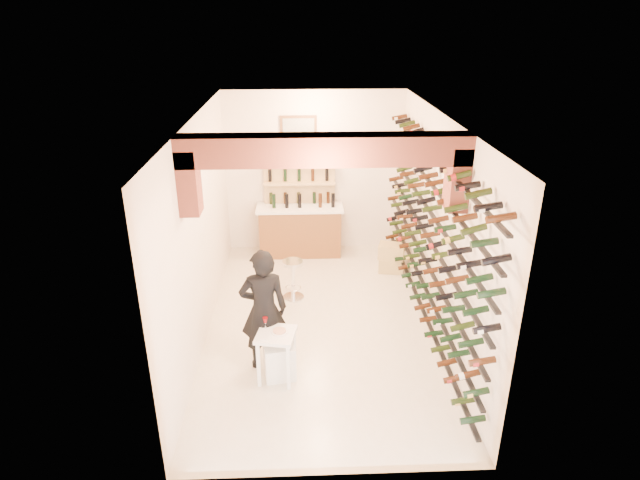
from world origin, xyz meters
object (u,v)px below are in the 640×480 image
Objects in this scene: back_counter at (300,229)px; white_stool at (279,359)px; wine_rack at (424,231)px; chrome_barstool at (293,277)px; tasting_table at (276,341)px; crate_lower at (391,264)px; person at (264,310)px.

back_counter is 3.41× the size of white_stool.
chrome_barstool is at bearing 157.27° from wine_rack.
back_counter is at bearing 85.80° from chrome_barstool.
back_counter is at bearing 85.49° from white_stool.
white_stool is (0.03, 0.06, -0.33)m from tasting_table.
crate_lower is (-0.13, 1.78, -1.41)m from wine_rack.
back_counter is 1.95m from crate_lower.
white_stool reaches higher than crate_lower.
person is at bearing 129.29° from white_stool.
chrome_barstool is at bearing -107.49° from person.
person reaches higher than tasting_table.
tasting_table is 0.49× the size of person.
crate_lower is at bearing -26.94° from back_counter.
wine_rack reaches higher than white_stool.
crate_lower is (1.83, 0.96, -0.27)m from chrome_barstool.
wine_rack is 2.81m from white_stool.
crate_lower is (1.70, -0.86, -0.40)m from back_counter.
white_stool is at bearing 123.15° from person.
person is at bearing -101.35° from chrome_barstool.
person is at bearing -97.84° from back_counter.
tasting_table is at bearing 112.53° from person.
tasting_table is 0.34m from white_stool.
chrome_barstool is at bearing -152.35° from crate_lower.
tasting_table is (-2.17, -1.34, -0.97)m from wine_rack.
wine_rack is at bearing 30.82° from white_stool.
tasting_table reaches higher than chrome_barstool.
chrome_barstool is at bearing 85.23° from white_stool.
person is (-0.17, 0.30, 0.30)m from tasting_table.
chrome_barstool is (-0.13, -1.82, -0.13)m from back_counter.
wine_rack is 3.26× the size of person.
wine_rack is 8.14× the size of chrome_barstool.
tasting_table is 0.46m from person.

